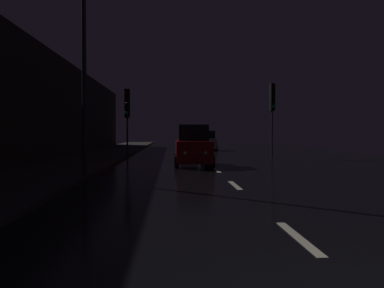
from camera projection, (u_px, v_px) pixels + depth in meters
ground at (202, 158)px, 28.20m from camera, size 26.98×84.00×0.02m
sidewalk_left at (93, 157)px, 27.84m from camera, size 4.40×84.00×0.15m
building_facade_left at (36, 103)px, 24.12m from camera, size 0.80×63.00×6.87m
lane_centerline at (213, 167)px, 20.70m from camera, size 0.16×27.34×0.01m
traffic_light_far_left at (127, 108)px, 27.58m from camera, size 0.35×0.48×4.60m
traffic_light_far_right at (272, 103)px, 29.05m from camera, size 0.38×0.48×5.15m
streetlamp_overhead at (96, 42)px, 14.92m from camera, size 1.70×0.44×7.52m
car_approaching_headlights at (193, 147)px, 21.51m from camera, size 1.94×4.20×2.11m
car_distant_taillights at (207, 141)px, 40.38m from camera, size 1.74×3.77×1.90m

